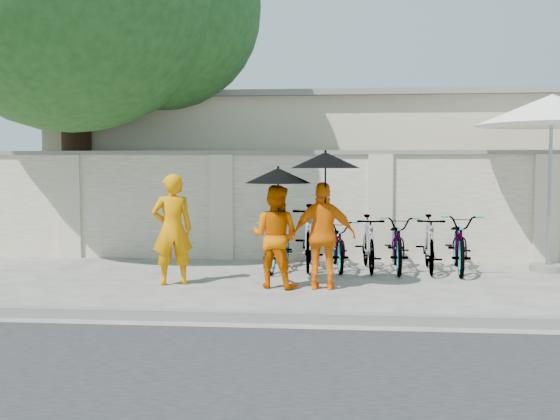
# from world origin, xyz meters

# --- Properties ---
(ground) EXTENTS (80.00, 80.00, 0.00)m
(ground) POSITION_xyz_m (0.00, 0.00, 0.00)
(ground) COLOR #ABA69A
(kerb) EXTENTS (40.00, 0.16, 0.12)m
(kerb) POSITION_xyz_m (0.00, -1.70, 0.06)
(kerb) COLOR slate
(kerb) RESTS_ON ground
(compound_wall) EXTENTS (20.00, 0.30, 2.00)m
(compound_wall) POSITION_xyz_m (1.00, 3.20, 1.00)
(compound_wall) COLOR #F1E6CF
(compound_wall) RESTS_ON ground
(building_behind) EXTENTS (14.00, 6.00, 3.20)m
(building_behind) POSITION_xyz_m (2.00, 7.00, 1.60)
(building_behind) COLOR beige
(building_behind) RESTS_ON ground
(monk_left) EXTENTS (0.71, 0.59, 1.67)m
(monk_left) POSITION_xyz_m (-1.27, 0.44, 0.83)
(monk_left) COLOR orange
(monk_left) RESTS_ON ground
(monk_center) EXTENTS (0.88, 0.78, 1.51)m
(monk_center) POSITION_xyz_m (0.29, 0.36, 0.75)
(monk_center) COLOR #E06100
(monk_center) RESTS_ON ground
(parasol_center) EXTENTS (0.96, 0.96, 0.90)m
(parasol_center) POSITION_xyz_m (0.34, 0.28, 1.65)
(parasol_center) COLOR black
(parasol_center) RESTS_ON ground
(monk_right) EXTENTS (0.92, 0.41, 1.55)m
(monk_right) POSITION_xyz_m (1.00, 0.28, 0.78)
(monk_right) COLOR orange
(monk_right) RESTS_ON ground
(parasol_right) EXTENTS (0.99, 0.99, 1.10)m
(parasol_right) POSITION_xyz_m (1.02, 0.20, 1.87)
(parasol_right) COLOR black
(parasol_right) RESTS_ON ground
(patio_umbrella) EXTENTS (2.55, 2.55, 2.98)m
(patio_umbrella) POSITION_xyz_m (4.76, 2.16, 2.69)
(patio_umbrella) COLOR slate
(patio_umbrella) RESTS_ON ground
(bike_0) EXTENTS (0.77, 1.69, 0.86)m
(bike_0) POSITION_xyz_m (0.20, 1.92, 0.43)
(bike_0) COLOR #989AA8
(bike_0) RESTS_ON ground
(bike_1) EXTENTS (0.55, 1.86, 1.12)m
(bike_1) POSITION_xyz_m (0.71, 2.07, 0.56)
(bike_1) COLOR #989AA8
(bike_1) RESTS_ON ground
(bike_2) EXTENTS (0.73, 1.71, 0.87)m
(bike_2) POSITION_xyz_m (1.22, 2.08, 0.44)
(bike_2) COLOR #989AA8
(bike_2) RESTS_ON ground
(bike_3) EXTENTS (0.52, 1.60, 0.95)m
(bike_3) POSITION_xyz_m (1.73, 1.92, 0.48)
(bike_3) COLOR #989AA8
(bike_3) RESTS_ON ground
(bike_4) EXTENTS (0.72, 1.86, 0.96)m
(bike_4) POSITION_xyz_m (2.24, 2.01, 0.48)
(bike_4) COLOR #989AA8
(bike_4) RESTS_ON ground
(bike_5) EXTENTS (0.57, 1.63, 0.96)m
(bike_5) POSITION_xyz_m (2.75, 1.93, 0.48)
(bike_5) COLOR #989AA8
(bike_5) RESTS_ON ground
(bike_6) EXTENTS (0.90, 1.97, 1.00)m
(bike_6) POSITION_xyz_m (3.26, 1.96, 0.50)
(bike_6) COLOR #989AA8
(bike_6) RESTS_ON ground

